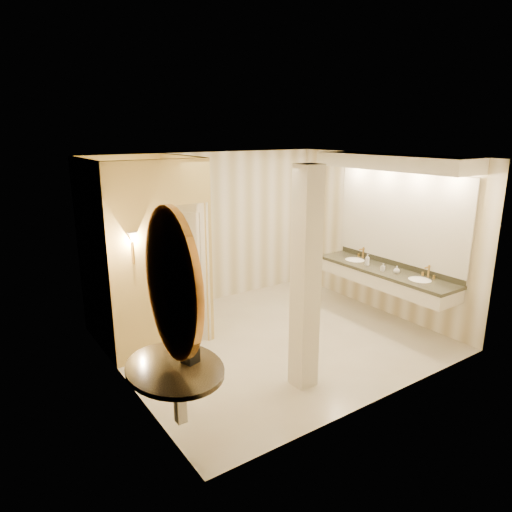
# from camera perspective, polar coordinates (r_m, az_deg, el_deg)

# --- Properties ---
(floor) EXTENTS (4.50, 4.50, 0.00)m
(floor) POSITION_cam_1_polar(r_m,az_deg,el_deg) (7.04, 2.23, -10.31)
(floor) COLOR silver
(floor) RESTS_ON ground
(ceiling) EXTENTS (4.50, 4.50, 0.00)m
(ceiling) POSITION_cam_1_polar(r_m,az_deg,el_deg) (6.35, 2.49, 12.22)
(ceiling) COLOR silver
(ceiling) RESTS_ON wall_back
(wall_back) EXTENTS (4.50, 0.02, 2.70)m
(wall_back) POSITION_cam_1_polar(r_m,az_deg,el_deg) (8.21, -6.01, 3.36)
(wall_back) COLOR white
(wall_back) RESTS_ON floor
(wall_front) EXTENTS (4.50, 0.02, 2.70)m
(wall_front) POSITION_cam_1_polar(r_m,az_deg,el_deg) (5.18, 15.72, -4.37)
(wall_front) COLOR white
(wall_front) RESTS_ON floor
(wall_left) EXTENTS (0.02, 4.00, 2.70)m
(wall_left) POSITION_cam_1_polar(r_m,az_deg,el_deg) (5.57, -16.57, -3.02)
(wall_left) COLOR white
(wall_left) RESTS_ON floor
(wall_right) EXTENTS (0.02, 4.00, 2.70)m
(wall_right) POSITION_cam_1_polar(r_m,az_deg,el_deg) (8.08, 15.29, 2.69)
(wall_right) COLOR white
(wall_right) RESTS_ON floor
(toilet_closet) EXTENTS (1.50, 1.55, 2.70)m
(toilet_closet) POSITION_cam_1_polar(r_m,az_deg,el_deg) (6.81, -10.24, 0.99)
(toilet_closet) COLOR #E8D579
(toilet_closet) RESTS_ON floor
(wall_sconce) EXTENTS (0.14, 0.14, 0.42)m
(wall_sconce) POSITION_cam_1_polar(r_m,az_deg,el_deg) (5.96, -15.19, 2.09)
(wall_sconce) COLOR #B38839
(wall_sconce) RESTS_ON toilet_closet
(vanity) EXTENTS (0.75, 2.67, 2.09)m
(vanity) POSITION_cam_1_polar(r_m,az_deg,el_deg) (7.57, 16.38, 3.94)
(vanity) COLOR silver
(vanity) RESTS_ON floor
(console_shelf) EXTENTS (1.12, 1.12, 2.01)m
(console_shelf) POSITION_cam_1_polar(r_m,az_deg,el_deg) (4.35, -10.25, -7.84)
(console_shelf) COLOR black
(console_shelf) RESTS_ON floor
(pillar) EXTENTS (0.26, 0.26, 2.70)m
(pillar) POSITION_cam_1_polar(r_m,az_deg,el_deg) (5.39, 6.22, -3.08)
(pillar) COLOR silver
(pillar) RESTS_ON floor
(tissue_box) EXTENTS (0.17, 0.17, 0.14)m
(tissue_box) POSITION_cam_1_polar(r_m,az_deg,el_deg) (4.57, -8.24, -12.21)
(tissue_box) COLOR black
(tissue_box) RESTS_ON console_shelf
(toilet) EXTENTS (0.50, 0.75, 0.71)m
(toilet) POSITION_cam_1_polar(r_m,az_deg,el_deg) (7.21, -16.75, -7.27)
(toilet) COLOR white
(toilet) RESTS_ON floor
(soap_bottle_a) EXTENTS (0.07, 0.07, 0.12)m
(soap_bottle_a) POSITION_cam_1_polar(r_m,az_deg,el_deg) (7.59, 15.59, -1.35)
(soap_bottle_a) COLOR beige
(soap_bottle_a) RESTS_ON vanity
(soap_bottle_b) EXTENTS (0.12, 0.12, 0.13)m
(soap_bottle_b) POSITION_cam_1_polar(r_m,az_deg,el_deg) (7.51, 17.18, -1.65)
(soap_bottle_b) COLOR silver
(soap_bottle_b) RESTS_ON vanity
(soap_bottle_c) EXTENTS (0.08, 0.08, 0.20)m
(soap_bottle_c) POSITION_cam_1_polar(r_m,az_deg,el_deg) (7.81, 13.75, -0.46)
(soap_bottle_c) COLOR #C6B28C
(soap_bottle_c) RESTS_ON vanity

